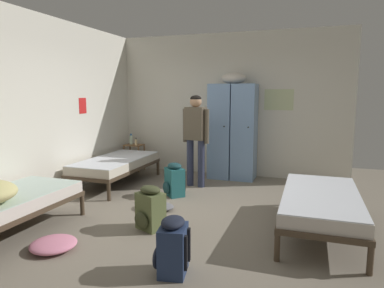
{
  "coord_description": "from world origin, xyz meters",
  "views": [
    {
      "loc": [
        1.59,
        -4.36,
        1.67
      ],
      "look_at": [
        0.0,
        0.25,
        0.95
      ],
      "focal_mm": 32.14,
      "sensor_mm": 36.0,
      "label": 1
    }
  ],
  "objects": [
    {
      "name": "person_traveler",
      "position": [
        -0.33,
        1.4,
        0.99
      ],
      "size": [
        0.51,
        0.27,
        1.64
      ],
      "color": "#2D334C",
      "rests_on": "ground_plane"
    },
    {
      "name": "bed_left_front",
      "position": [
        -1.76,
        -1.45,
        0.38
      ],
      "size": [
        0.9,
        1.9,
        0.49
      ],
      "color": "#473828",
      "rests_on": "ground_plane"
    },
    {
      "name": "shelf_unit",
      "position": [
        -2.01,
        2.2,
        0.35
      ],
      "size": [
        0.38,
        0.3,
        0.57
      ],
      "color": "brown",
      "rests_on": "ground_plane"
    },
    {
      "name": "clothes_pile_grey",
      "position": [
        -0.49,
        0.01,
        0.05
      ],
      "size": [
        0.57,
        0.39,
        0.1
      ],
      "color": "slate",
      "rests_on": "ground_plane"
    },
    {
      "name": "backpack_teal",
      "position": [
        -0.47,
        0.72,
        0.26
      ],
      "size": [
        0.42,
        0.42,
        0.55
      ],
      "color": "#23666B",
      "rests_on": "ground_plane"
    },
    {
      "name": "locker_bank",
      "position": [
        0.16,
        2.23,
        0.97
      ],
      "size": [
        0.9,
        0.55,
        2.07
      ],
      "color": "#7A9ECC",
      "rests_on": "ground_plane"
    },
    {
      "name": "clothes_pile_pink",
      "position": [
        -0.97,
        -1.54,
        0.06
      ],
      "size": [
        0.49,
        0.49,
        0.12
      ],
      "color": "pink",
      "rests_on": "ground_plane"
    },
    {
      "name": "room_backdrop",
      "position": [
        -1.2,
        1.23,
        1.43
      ],
      "size": [
        4.74,
        5.07,
        2.87
      ],
      "color": "silver",
      "rests_on": "ground_plane"
    },
    {
      "name": "bed_right",
      "position": [
        1.76,
        -0.09,
        0.38
      ],
      "size": [
        0.9,
        1.9,
        0.49
      ],
      "color": "#473828",
      "rests_on": "ground_plane"
    },
    {
      "name": "backpack_navy",
      "position": [
        0.44,
        -1.58,
        0.26
      ],
      "size": [
        0.37,
        0.36,
        0.55
      ],
      "color": "navy",
      "rests_on": "ground_plane"
    },
    {
      "name": "water_bottle",
      "position": [
        -2.09,
        2.22,
        0.67
      ],
      "size": [
        0.07,
        0.07,
        0.23
      ],
      "color": "silver",
      "rests_on": "shelf_unit"
    },
    {
      "name": "backpack_olive",
      "position": [
        -0.23,
        -0.68,
        0.26
      ],
      "size": [
        0.39,
        0.4,
        0.55
      ],
      "color": "#566038",
      "rests_on": "ground_plane"
    },
    {
      "name": "bed_left_rear",
      "position": [
        -1.76,
        1.05,
        0.38
      ],
      "size": [
        0.9,
        1.9,
        0.49
      ],
      "color": "#473828",
      "rests_on": "ground_plane"
    },
    {
      "name": "lotion_bottle",
      "position": [
        -1.94,
        2.16,
        0.64
      ],
      "size": [
        0.06,
        0.06,
        0.15
      ],
      "color": "beige",
      "rests_on": "shelf_unit"
    },
    {
      "name": "ground_plane",
      "position": [
        0.0,
        0.0,
        0.0
      ],
      "size": [
        8.02,
        8.02,
        0.0
      ],
      "primitive_type": "plane",
      "color": "gray"
    }
  ]
}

